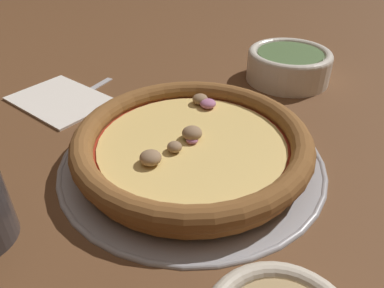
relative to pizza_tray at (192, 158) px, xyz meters
name	(u,v)px	position (x,y,z in m)	size (l,w,h in m)	color
ground_plane	(192,160)	(0.00, 0.00, 0.00)	(3.00, 3.00, 0.00)	brown
pizza_tray	(192,158)	(0.00, 0.00, 0.00)	(0.36, 0.36, 0.01)	#9E9EA3
pizza	(192,143)	(0.00, 0.00, 0.02)	(0.32, 0.32, 0.04)	#A86B33
bowl_far	(289,64)	(0.07, -0.31, 0.03)	(0.16, 0.16, 0.06)	silver
napkin	(60,99)	(0.28, 0.06, 0.00)	(0.18, 0.15, 0.01)	white
fork	(76,98)	(0.27, 0.03, 0.00)	(0.07, 0.16, 0.00)	#B7B7BC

